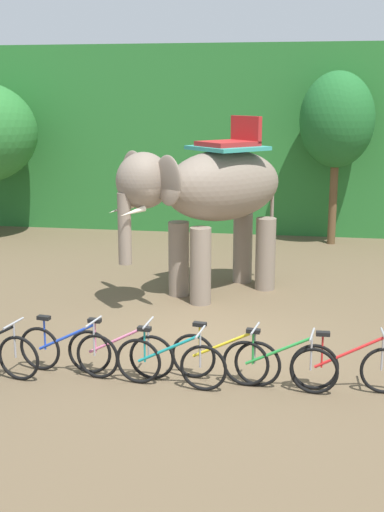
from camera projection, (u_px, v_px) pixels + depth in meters
name	position (u px, v px, depth m)	size (l,w,h in m)	color
ground_plane	(206.00, 342.00, 11.86)	(80.00, 80.00, 0.00)	brown
foliage_hedge	(258.00, 135.00, 23.11)	(36.00, 6.00, 5.68)	#28702D
tree_right	(337.00, 121.00, 18.80)	(2.07, 2.07, 4.86)	brown
elephant	(211.00, 194.00, 14.16)	(3.65, 3.71, 3.78)	gray
bike_blue	(68.00, 351.00, 10.43)	(1.70, 0.52, 0.92)	black
bike_pink	(120.00, 353.00, 10.35)	(1.71, 0.52, 0.92)	black
bike_teal	(170.00, 363.00, 9.97)	(1.71, 0.52, 0.92)	black
bike_yellow	(225.00, 358.00, 10.14)	(1.70, 0.52, 0.92)	black
bike_green	(279.00, 365.00, 9.87)	(1.70, 0.52, 0.92)	black
bike_red	(349.00, 367.00, 9.81)	(1.71, 0.52, 0.92)	black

